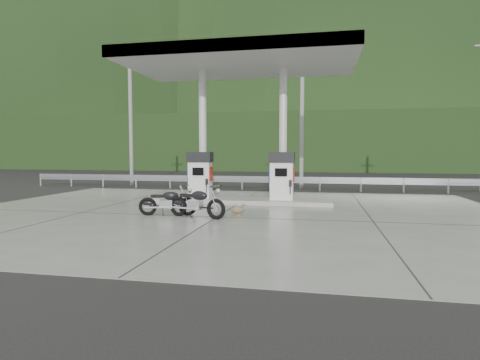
% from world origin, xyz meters
% --- Properties ---
extents(ground, '(160.00, 160.00, 0.00)m').
position_xyz_m(ground, '(0.00, 0.00, 0.00)').
color(ground, black).
rests_on(ground, ground).
extents(forecourt_apron, '(18.00, 14.00, 0.02)m').
position_xyz_m(forecourt_apron, '(0.00, 0.00, 0.01)').
color(forecourt_apron, slate).
rests_on(forecourt_apron, ground).
extents(pump_island, '(7.00, 1.40, 0.15)m').
position_xyz_m(pump_island, '(0.00, 2.50, 0.10)').
color(pump_island, gray).
rests_on(pump_island, forecourt_apron).
extents(gas_pump_left, '(0.95, 0.55, 1.80)m').
position_xyz_m(gas_pump_left, '(-1.60, 2.50, 1.07)').
color(gas_pump_left, white).
rests_on(gas_pump_left, pump_island).
extents(gas_pump_right, '(0.95, 0.55, 1.80)m').
position_xyz_m(gas_pump_right, '(1.60, 2.50, 1.07)').
color(gas_pump_right, white).
rests_on(gas_pump_right, pump_island).
extents(canopy_column_left, '(0.30, 0.30, 5.00)m').
position_xyz_m(canopy_column_left, '(-1.60, 2.90, 2.67)').
color(canopy_column_left, silver).
rests_on(canopy_column_left, pump_island).
extents(canopy_column_right, '(0.30, 0.30, 5.00)m').
position_xyz_m(canopy_column_right, '(1.60, 2.90, 2.67)').
color(canopy_column_right, silver).
rests_on(canopy_column_right, pump_island).
extents(canopy_roof, '(8.50, 5.00, 0.40)m').
position_xyz_m(canopy_roof, '(0.00, 2.50, 5.37)').
color(canopy_roof, beige).
rests_on(canopy_roof, canopy_column_left).
extents(guardrail, '(26.00, 0.16, 1.42)m').
position_xyz_m(guardrail, '(0.00, 8.00, 0.71)').
color(guardrail, gray).
rests_on(guardrail, ground).
extents(road, '(60.00, 7.00, 0.01)m').
position_xyz_m(road, '(0.00, 11.50, 0.00)').
color(road, black).
rests_on(road, ground).
extents(utility_pole_a, '(0.22, 0.22, 8.00)m').
position_xyz_m(utility_pole_a, '(-8.00, 9.50, 4.00)').
color(utility_pole_a, gray).
rests_on(utility_pole_a, ground).
extents(utility_pole_b, '(0.22, 0.22, 8.00)m').
position_xyz_m(utility_pole_b, '(2.00, 9.50, 4.00)').
color(utility_pole_b, gray).
rests_on(utility_pole_b, ground).
extents(tree_band, '(80.00, 6.00, 6.00)m').
position_xyz_m(tree_band, '(0.00, 30.00, 3.00)').
color(tree_band, black).
rests_on(tree_band, ground).
extents(forested_hills, '(100.00, 40.00, 140.00)m').
position_xyz_m(forested_hills, '(0.00, 60.00, 0.00)').
color(forested_hills, black).
rests_on(forested_hills, ground).
extents(motorcycle_left, '(1.74, 0.85, 0.79)m').
position_xyz_m(motorcycle_left, '(-1.57, -0.99, 0.42)').
color(motorcycle_left, black).
rests_on(motorcycle_left, forecourt_apron).
extents(motorcycle_right, '(1.91, 1.07, 0.86)m').
position_xyz_m(motorcycle_right, '(-0.56, -1.23, 0.45)').
color(motorcycle_right, black).
rests_on(motorcycle_right, forecourt_apron).
extents(duck, '(0.45, 0.27, 0.31)m').
position_xyz_m(duck, '(0.56, -0.63, 0.18)').
color(duck, brown).
rests_on(duck, forecourt_apron).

